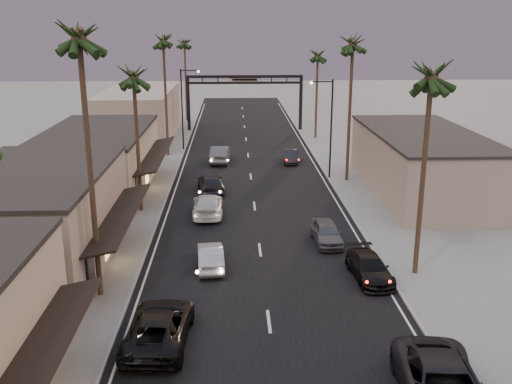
{
  "coord_description": "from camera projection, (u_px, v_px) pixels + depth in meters",
  "views": [
    {
      "loc": [
        -1.61,
        -5.27,
        13.62
      ],
      "look_at": [
        -0.06,
        32.41,
        2.5
      ],
      "focal_mm": 40.0,
      "sensor_mm": 36.0,
      "label": 1
    }
  ],
  "objects": [
    {
      "name": "storefront_dist",
      "position": [
        140.0,
        114.0,
        69.9
      ],
      "size": [
        8.0,
        20.0,
        6.0
      ],
      "primitive_type": "cube",
      "color": "gray",
      "rests_on": "ground"
    },
    {
      "name": "oncoming_silver",
      "position": [
        211.0,
        256.0,
        33.06
      ],
      "size": [
        1.74,
        4.24,
        1.37
      ],
      "primitive_type": "imported",
      "rotation": [
        0.0,
        0.0,
        3.21
      ],
      "color": "#9C9BA1",
      "rests_on": "ground"
    },
    {
      "name": "palm_lb",
      "position": [
        78.0,
        30.0,
        25.92
      ],
      "size": [
        3.2,
        3.2,
        15.2
      ],
      "color": "#38281C",
      "rests_on": "ground"
    },
    {
      "name": "curbside_far",
      "position": [
        291.0,
        156.0,
        58.25
      ],
      "size": [
        1.75,
        4.12,
        1.32
      ],
      "primitive_type": "imported",
      "rotation": [
        0.0,
        0.0,
        -0.09
      ],
      "color": "black",
      "rests_on": "ground"
    },
    {
      "name": "palm_rb",
      "position": [
        353.0,
        39.0,
        47.96
      ],
      "size": [
        3.2,
        3.2,
        14.2
      ],
      "color": "#38281C",
      "rests_on": "ground"
    },
    {
      "name": "storefront_mid",
      "position": [
        35.0,
        222.0,
        32.59
      ],
      "size": [
        8.0,
        14.0,
        5.5
      ],
      "primitive_type": "cube",
      "color": "gray",
      "rests_on": "ground"
    },
    {
      "name": "arch",
      "position": [
        245.0,
        89.0,
        74.48
      ],
      "size": [
        15.2,
        0.4,
        7.27
      ],
      "color": "black",
      "rests_on": "ground"
    },
    {
      "name": "palm_far",
      "position": [
        184.0,
        40.0,
        80.15
      ],
      "size": [
        3.2,
        3.2,
        13.2
      ],
      "color": "#38281C",
      "rests_on": "ground"
    },
    {
      "name": "palm_ra",
      "position": [
        432.0,
        69.0,
        29.07
      ],
      "size": [
        3.2,
        3.2,
        13.2
      ],
      "color": "#38281C",
      "rests_on": "ground"
    },
    {
      "name": "streetlight_right",
      "position": [
        328.0,
        121.0,
        50.86
      ],
      "size": [
        2.13,
        0.3,
        9.0
      ],
      "color": "black",
      "rests_on": "ground"
    },
    {
      "name": "streetlight_left",
      "position": [
        184.0,
        103.0,
        62.77
      ],
      "size": [
        2.13,
        0.3,
        9.0
      ],
      "color": "black",
      "rests_on": "ground"
    },
    {
      "name": "building_right",
      "position": [
        422.0,
        164.0,
        47.14
      ],
      "size": [
        8.0,
        18.0,
        5.0
      ],
      "primitive_type": "cube",
      "color": "gray",
      "rests_on": "ground"
    },
    {
      "name": "sidewalk_left",
      "position": [
        156.0,
        162.0,
        58.41
      ],
      "size": [
        5.0,
        92.0,
        0.12
      ],
      "primitive_type": "cube",
      "color": "slate",
      "rests_on": "ground"
    },
    {
      "name": "curbside_grey",
      "position": [
        327.0,
        232.0,
        36.76
      ],
      "size": [
        1.82,
        4.24,
        1.43
      ],
      "primitive_type": "imported",
      "rotation": [
        0.0,
        0.0,
        0.03
      ],
      "color": "#47474C",
      "rests_on": "ground"
    },
    {
      "name": "curbside_black",
      "position": [
        369.0,
        268.0,
        31.57
      ],
      "size": [
        2.23,
        4.71,
        1.33
      ],
      "primitive_type": "imported",
      "rotation": [
        0.0,
        0.0,
        0.08
      ],
      "color": "black",
      "rests_on": "ground"
    },
    {
      "name": "road",
      "position": [
        251.0,
        179.0,
        52.09
      ],
      "size": [
        14.0,
        120.0,
        0.02
      ],
      "primitive_type": "cube",
      "color": "black",
      "rests_on": "ground"
    },
    {
      "name": "palm_lc",
      "position": [
        133.0,
        71.0,
        40.17
      ],
      "size": [
        3.2,
        3.2,
        12.2
      ],
      "color": "#38281C",
      "rests_on": "ground"
    },
    {
      "name": "oncoming_white",
      "position": [
        208.0,
        205.0,
        42.17
      ],
      "size": [
        2.26,
        5.37,
        1.55
      ],
      "primitive_type": "imported",
      "rotation": [
        0.0,
        0.0,
        3.16
      ],
      "color": "#B7B7B7",
      "rests_on": "ground"
    },
    {
      "name": "palm_rc",
      "position": [
        318.0,
        52.0,
        67.68
      ],
      "size": [
        3.2,
        3.2,
        12.2
      ],
      "color": "#38281C",
      "rests_on": "ground"
    },
    {
      "name": "sidewalk_right",
      "position": [
        340.0,
        160.0,
        59.16
      ],
      "size": [
        5.0,
        92.0,
        0.12
      ],
      "primitive_type": "cube",
      "color": "slate",
      "rests_on": "ground"
    },
    {
      "name": "storefront_far",
      "position": [
        98.0,
        162.0,
        48.0
      ],
      "size": [
        8.0,
        16.0,
        5.0
      ],
      "primitive_type": "cube",
      "color": "#BCB090",
      "rests_on": "ground"
    },
    {
      "name": "oncoming_grey_far",
      "position": [
        220.0,
        154.0,
        58.37
      ],
      "size": [
        2.07,
        5.22,
        1.69
      ],
      "primitive_type": "imported",
      "rotation": [
        0.0,
        0.0,
        3.09
      ],
      "color": "#4B4B50",
      "rests_on": "ground"
    },
    {
      "name": "ground",
      "position": [
        253.0,
        195.0,
        47.3
      ],
      "size": [
        200.0,
        200.0,
        0.0
      ],
      "primitive_type": "plane",
      "color": "slate",
      "rests_on": "ground"
    },
    {
      "name": "oncoming_dgrey",
      "position": [
        211.0,
        183.0,
        47.83
      ],
      "size": [
        2.61,
        5.16,
        1.68
      ],
      "primitive_type": "imported",
      "rotation": [
        0.0,
        0.0,
        3.27
      ],
      "color": "black",
      "rests_on": "ground"
    },
    {
      "name": "palm_ld",
      "position": [
        163.0,
        37.0,
        57.82
      ],
      "size": [
        3.2,
        3.2,
        14.2
      ],
      "color": "#38281C",
      "rests_on": "ground"
    },
    {
      "name": "oncoming_pickup",
      "position": [
        159.0,
        327.0,
        25.16
      ],
      "size": [
        2.99,
        5.88,
        1.59
      ],
      "primitive_type": "imported",
      "rotation": [
        0.0,
        0.0,
        3.08
      ],
      "color": "black",
      "rests_on": "ground"
    }
  ]
}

